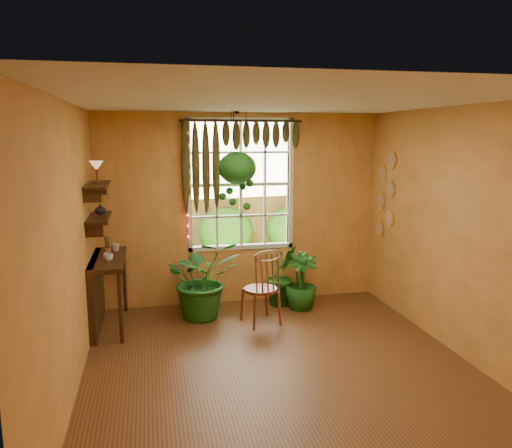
{
  "coord_description": "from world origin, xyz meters",
  "views": [
    {
      "loc": [
        -1.27,
        -4.64,
        2.38
      ],
      "look_at": [
        -0.02,
        1.15,
        1.33
      ],
      "focal_mm": 35.0,
      "sensor_mm": 36.0,
      "label": 1
    }
  ],
  "objects_px": {
    "counter_ledge": "(100,285)",
    "potted_plant_mid": "(282,275)",
    "windsor_chair": "(262,299)",
    "hanging_basket": "(237,171)",
    "potted_plant_left": "(203,278)"
  },
  "relations": [
    {
      "from": "potted_plant_left",
      "to": "potted_plant_mid",
      "type": "distance_m",
      "value": 1.19
    },
    {
      "from": "counter_ledge",
      "to": "potted_plant_mid",
      "type": "height_order",
      "value": "counter_ledge"
    },
    {
      "from": "counter_ledge",
      "to": "potted_plant_mid",
      "type": "xyz_separation_m",
      "value": [
        2.44,
        0.35,
        -0.12
      ]
    },
    {
      "from": "potted_plant_mid",
      "to": "potted_plant_left",
      "type": "bearing_deg",
      "value": -166.79
    },
    {
      "from": "counter_ledge",
      "to": "windsor_chair",
      "type": "bearing_deg",
      "value": -8.68
    },
    {
      "from": "potted_plant_left",
      "to": "potted_plant_mid",
      "type": "height_order",
      "value": "potted_plant_left"
    },
    {
      "from": "hanging_basket",
      "to": "counter_ledge",
      "type": "bearing_deg",
      "value": -170.28
    },
    {
      "from": "windsor_chair",
      "to": "counter_ledge",
      "type": "bearing_deg",
      "value": 156.32
    },
    {
      "from": "counter_ledge",
      "to": "potted_plant_mid",
      "type": "distance_m",
      "value": 2.47
    },
    {
      "from": "counter_ledge",
      "to": "windsor_chair",
      "type": "xyz_separation_m",
      "value": [
        2.0,
        -0.3,
        -0.22
      ]
    },
    {
      "from": "counter_ledge",
      "to": "hanging_basket",
      "type": "distance_m",
      "value": 2.28
    },
    {
      "from": "windsor_chair",
      "to": "hanging_basket",
      "type": "distance_m",
      "value": 1.71
    },
    {
      "from": "potted_plant_left",
      "to": "hanging_basket",
      "type": "xyz_separation_m",
      "value": [
        0.51,
        0.22,
        1.38
      ]
    },
    {
      "from": "windsor_chair",
      "to": "hanging_basket",
      "type": "relative_size",
      "value": 0.88
    },
    {
      "from": "potted_plant_left",
      "to": "potted_plant_mid",
      "type": "relative_size",
      "value": 1.22
    }
  ]
}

